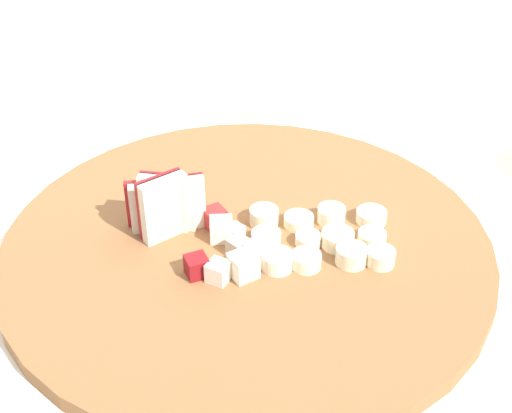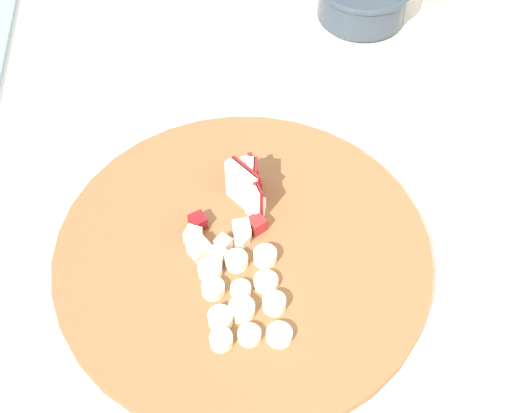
{
  "view_description": "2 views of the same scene",
  "coord_description": "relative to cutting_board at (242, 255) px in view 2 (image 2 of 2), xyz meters",
  "views": [
    {
      "loc": [
        0.11,
        -0.49,
        1.33
      ],
      "look_at": [
        0.1,
        0.01,
        0.99
      ],
      "focal_mm": 49.38,
      "sensor_mm": 36.0,
      "label": 1
    },
    {
      "loc": [
        0.57,
        0.0,
        1.65
      ],
      "look_at": [
        0.05,
        0.04,
        0.98
      ],
      "focal_mm": 51.03,
      "sensor_mm": 36.0,
      "label": 2
    }
  ],
  "objects": [
    {
      "name": "tiled_countertop",
      "position": [
        -0.09,
        -0.02,
        -0.47
      ],
      "size": [
        1.21,
        0.69,
        0.94
      ],
      "color": "silver",
      "rests_on": "ground"
    },
    {
      "name": "tile_backsplash",
      "position": [
        -0.09,
        0.34,
        -0.28
      ],
      "size": [
        2.4,
        0.04,
        1.31
      ],
      "primitive_type": "cube",
      "color": "silver",
      "rests_on": "ground"
    },
    {
      "name": "cutting_board",
      "position": [
        0.0,
        0.0,
        0.0
      ],
      "size": [
        0.45,
        0.45,
        0.02
      ],
      "primitive_type": "cylinder",
      "color": "brown",
      "rests_on": "tiled_countertop"
    },
    {
      "name": "apple_wedge_fan",
      "position": [
        -0.07,
        0.01,
        0.04
      ],
      "size": [
        0.07,
        0.04,
        0.06
      ],
      "color": "maroon",
      "rests_on": "cutting_board"
    },
    {
      "name": "apple_dice_pile",
      "position": [
        -0.02,
        -0.02,
        0.02
      ],
      "size": [
        0.09,
        0.1,
        0.02
      ],
      "color": "maroon",
      "rests_on": "cutting_board"
    },
    {
      "name": "banana_slice_rows",
      "position": [
        0.07,
        -0.0,
        0.02
      ],
      "size": [
        0.13,
        0.1,
        0.02
      ],
      "color": "white",
      "rests_on": "cutting_board"
    }
  ]
}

